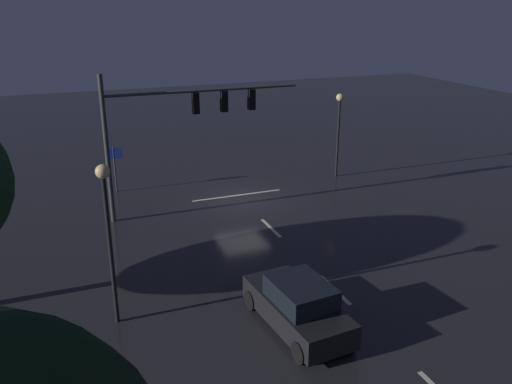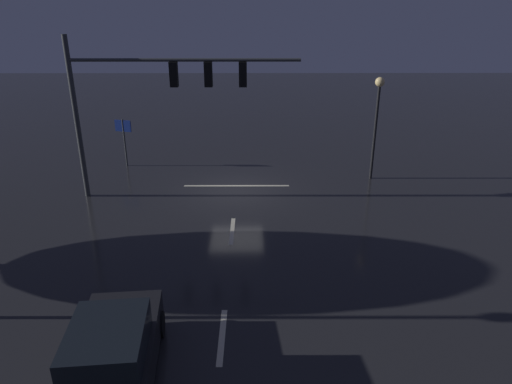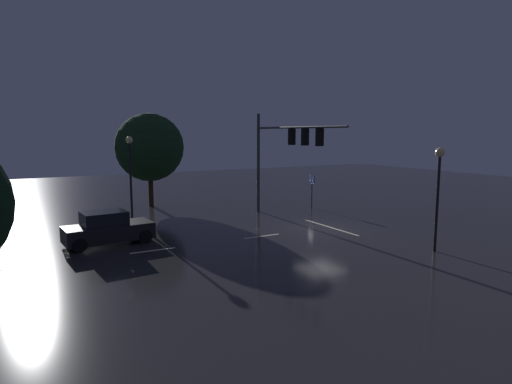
{
  "view_description": "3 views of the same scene",
  "coord_description": "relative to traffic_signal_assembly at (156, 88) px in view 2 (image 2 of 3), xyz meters",
  "views": [
    {
      "loc": [
        8.88,
        24.89,
        9.94
      ],
      "look_at": [
        1.07,
        4.85,
        2.2
      ],
      "focal_mm": 37.51,
      "sensor_mm": 36.0,
      "label": 1
    },
    {
      "loc": [
        -0.84,
        19.6,
        7.97
      ],
      "look_at": [
        -0.91,
        4.33,
        1.74
      ],
      "focal_mm": 32.15,
      "sensor_mm": 36.0,
      "label": 2
    },
    {
      "loc": [
        -20.15,
        15.46,
        5.62
      ],
      "look_at": [
        0.95,
        3.82,
        2.32
      ],
      "focal_mm": 30.5,
      "sensor_mm": 36.0,
      "label": 3
    }
  ],
  "objects": [
    {
      "name": "ground_plane",
      "position": [
        -3.23,
        -0.47,
        -4.8
      ],
      "size": [
        80.0,
        80.0,
        0.0
      ],
      "primitive_type": "plane",
      "color": "#232326"
    },
    {
      "name": "traffic_signal_assembly",
      "position": [
        0.0,
        0.0,
        0.0
      ],
      "size": [
        9.52,
        0.47,
        6.93
      ],
      "color": "#383A3D",
      "rests_on": "ground_plane"
    },
    {
      "name": "lane_dash_far",
      "position": [
        -3.23,
        3.53,
        -4.79
      ],
      "size": [
        0.16,
        2.2,
        0.01
      ],
      "primitive_type": "cube",
      "rotation": [
        0.0,
        0.0,
        1.57
      ],
      "color": "beige",
      "rests_on": "ground_plane"
    },
    {
      "name": "lane_dash_mid",
      "position": [
        -3.23,
        9.53,
        -4.79
      ],
      "size": [
        0.16,
        2.2,
        0.01
      ],
      "primitive_type": "cube",
      "rotation": [
        0.0,
        0.0,
        1.57
      ],
      "color": "beige",
      "rests_on": "ground_plane"
    },
    {
      "name": "stop_bar",
      "position": [
        -3.23,
        -1.19,
        -4.79
      ],
      "size": [
        5.0,
        0.16,
        0.01
      ],
      "primitive_type": "cube",
      "color": "beige",
      "rests_on": "ground_plane"
    },
    {
      "name": "car_approaching",
      "position": [
        -0.93,
        11.19,
        -4.0
      ],
      "size": [
        2.25,
        4.49,
        1.7
      ],
      "color": "black",
      "rests_on": "ground_plane"
    },
    {
      "name": "street_lamp_left_kerb",
      "position": [
        -9.85,
        -2.2,
        -1.33
      ],
      "size": [
        0.44,
        0.44,
        4.94
      ],
      "color": "black",
      "rests_on": "ground_plane"
    },
    {
      "name": "route_sign",
      "position": [
        2.74,
        -4.17,
        -2.97
      ],
      "size": [
        0.88,
        0.3,
        2.53
      ],
      "color": "#383A3D",
      "rests_on": "ground_plane"
    }
  ]
}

